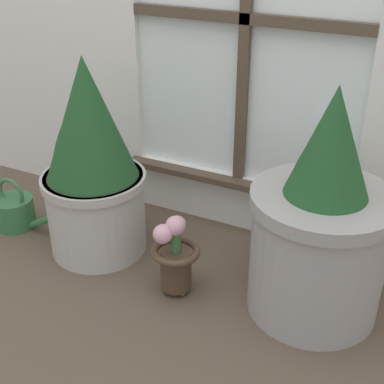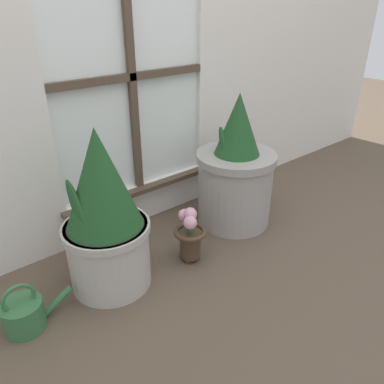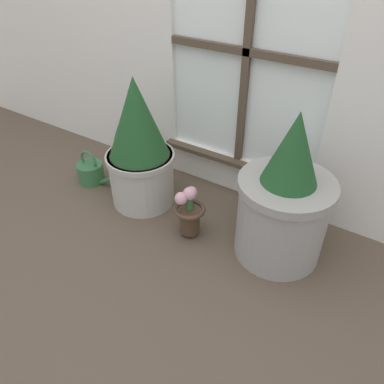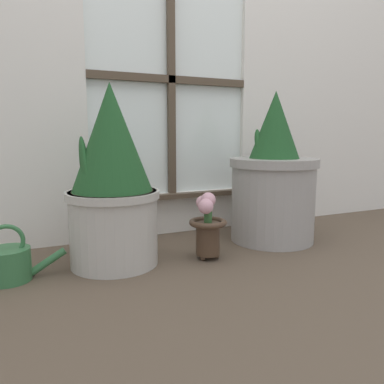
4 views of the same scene
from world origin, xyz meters
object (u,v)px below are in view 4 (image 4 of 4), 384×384
at_px(flower_vase, 207,226).
at_px(potted_plant_right, 273,182).
at_px(potted_plant_left, 112,181).
at_px(watering_can, 9,263).

bearing_deg(flower_vase, potted_plant_right, 16.41).
xyz_separation_m(potted_plant_left, watering_can, (-0.37, -0.02, -0.26)).
bearing_deg(potted_plant_right, flower_vase, -163.59).
bearing_deg(potted_plant_left, flower_vase, -14.62).
distance_m(potted_plant_left, watering_can, 0.45).
height_order(potted_plant_right, watering_can, potted_plant_right).
bearing_deg(watering_can, flower_vase, -5.68).
bearing_deg(potted_plant_right, potted_plant_left, -178.05).
xyz_separation_m(potted_plant_left, potted_plant_right, (0.77, 0.03, -0.04)).
height_order(flower_vase, watering_can, flower_vase).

